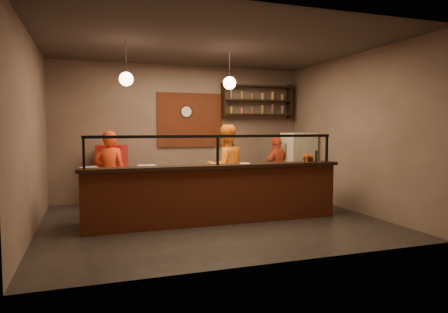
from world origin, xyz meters
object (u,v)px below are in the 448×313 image
object	(u,v)px
condiment_caddy	(308,159)
pepper_mill	(316,156)
pizza_dough	(198,172)
cook_left	(110,174)
fridge	(299,166)
red_cooler	(112,175)
cook_mid	(226,168)
cook_right	(277,168)
wall_clock	(186,112)

from	to	relation	value
condiment_caddy	pepper_mill	xyz separation A→B (m)	(0.15, -0.06, 0.06)
condiment_caddy	pizza_dough	bearing A→B (deg)	170.00
cook_left	pizza_dough	size ratio (longest dim) A/B	2.98
fridge	red_cooler	bearing A→B (deg)	168.97
condiment_caddy	pepper_mill	distance (m)	0.17
cook_mid	red_cooler	bearing A→B (deg)	-36.74
red_cooler	pepper_mill	distance (m)	4.42
fridge	red_cooler	size ratio (longest dim) A/B	1.19
cook_right	pizza_dough	world-z (taller)	cook_right
cook_left	condiment_caddy	world-z (taller)	cook_left
pepper_mill	pizza_dough	bearing A→B (deg)	169.23
condiment_caddy	cook_right	bearing A→B (deg)	82.50
pizza_dough	pepper_mill	xyz separation A→B (m)	(2.23, -0.42, 0.26)
pizza_dough	condiment_caddy	bearing A→B (deg)	-10.00
fridge	pizza_dough	size ratio (longest dim) A/B	2.87
pizza_dough	condiment_caddy	world-z (taller)	condiment_caddy
cook_mid	pizza_dough	xyz separation A→B (m)	(-0.81, -0.74, 0.02)
wall_clock	cook_right	xyz separation A→B (m)	(1.95, -0.97, -1.34)
red_cooler	pizza_dough	size ratio (longest dim) A/B	2.40
wall_clock	cook_mid	world-z (taller)	wall_clock
cook_left	fridge	world-z (taller)	cook_left
cook_right	pepper_mill	world-z (taller)	cook_right
cook_right	pepper_mill	size ratio (longest dim) A/B	6.95
pizza_dough	condiment_caddy	distance (m)	2.12
red_cooler	pepper_mill	xyz separation A→B (m)	(3.62, -2.49, 0.50)
red_cooler	cook_mid	bearing A→B (deg)	-12.14
cook_right	condiment_caddy	xyz separation A→B (m)	(-0.23, -1.77, 0.35)
fridge	red_cooler	distance (m)	4.32
fridge	cook_mid	bearing A→B (deg)	-164.69
cook_left	cook_mid	distance (m)	2.32
condiment_caddy	pepper_mill	bearing A→B (deg)	-21.28
wall_clock	cook_left	size ratio (longest dim) A/B	0.18
cook_left	condiment_caddy	xyz separation A→B (m)	(3.59, -1.29, 0.28)
fridge	cook_right	bearing A→B (deg)	174.42
pizza_dough	condiment_caddy	size ratio (longest dim) A/B	3.38
cook_left	pizza_dough	bearing A→B (deg)	159.19
red_cooler	wall_clock	bearing A→B (deg)	28.91
pepper_mill	condiment_caddy	bearing A→B (deg)	158.72
fridge	pepper_mill	bearing A→B (deg)	-111.30
wall_clock	pizza_dough	distance (m)	2.68
cook_left	condiment_caddy	size ratio (longest dim) A/B	10.06
red_cooler	pepper_mill	world-z (taller)	red_cooler
red_cooler	condiment_caddy	world-z (taller)	red_cooler
wall_clock	fridge	bearing A→B (deg)	-21.93
cook_mid	cook_right	xyz separation A→B (m)	(1.51, 0.67, -0.13)
wall_clock	cook_left	xyz separation A→B (m)	(-1.87, -1.45, -1.27)
cook_right	pizza_dough	xyz separation A→B (m)	(-2.31, -1.41, 0.15)
cook_left	cook_mid	size ratio (longest dim) A/B	0.93
cook_mid	condiment_caddy	bearing A→B (deg)	133.33
cook_mid	cook_right	bearing A→B (deg)	-161.76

